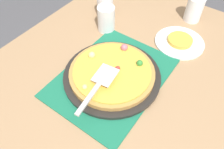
{
  "coord_description": "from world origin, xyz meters",
  "views": [
    {
      "loc": [
        -0.45,
        -0.32,
        1.43
      ],
      "look_at": [
        0.0,
        0.0,
        0.77
      ],
      "focal_mm": 35.48,
      "sensor_mm": 36.0,
      "label": 1
    }
  ],
  "objects_px": {
    "cup_near": "(106,19)",
    "plate_near_left": "(179,42)",
    "served_slice_left": "(180,40)",
    "pizza_server": "(99,84)",
    "cup_corner": "(105,6)",
    "cup_far": "(194,9)",
    "pizza": "(112,72)",
    "pizza_pan": "(112,76)"
  },
  "relations": [
    {
      "from": "pizza_pan",
      "to": "pizza",
      "type": "bearing_deg",
      "value": 30.51
    },
    {
      "from": "pizza_pan",
      "to": "cup_near",
      "type": "distance_m",
      "value": 0.31
    },
    {
      "from": "cup_near",
      "to": "cup_far",
      "type": "xyz_separation_m",
      "value": [
        0.31,
        -0.3,
        0.0
      ]
    },
    {
      "from": "pizza_pan",
      "to": "cup_far",
      "type": "xyz_separation_m",
      "value": [
        0.54,
        -0.1,
        0.05
      ]
    },
    {
      "from": "served_slice_left",
      "to": "pizza_server",
      "type": "height_order",
      "value": "pizza_server"
    },
    {
      "from": "served_slice_left",
      "to": "pizza_server",
      "type": "relative_size",
      "value": 0.47
    },
    {
      "from": "cup_near",
      "to": "pizza_server",
      "type": "height_order",
      "value": "cup_near"
    },
    {
      "from": "pizza",
      "to": "cup_corner",
      "type": "bearing_deg",
      "value": 40.37
    },
    {
      "from": "plate_near_left",
      "to": "cup_near",
      "type": "relative_size",
      "value": 1.83
    },
    {
      "from": "pizza",
      "to": "cup_corner",
      "type": "relative_size",
      "value": 2.75
    },
    {
      "from": "pizza_pan",
      "to": "cup_corner",
      "type": "xyz_separation_m",
      "value": [
        0.31,
        0.27,
        0.05
      ]
    },
    {
      "from": "plate_near_left",
      "to": "pizza_server",
      "type": "xyz_separation_m",
      "value": [
        -0.44,
        0.12,
        0.07
      ]
    },
    {
      "from": "pizza",
      "to": "cup_far",
      "type": "bearing_deg",
      "value": -10.91
    },
    {
      "from": "plate_near_left",
      "to": "pizza_pan",
      "type": "bearing_deg",
      "value": 159.15
    },
    {
      "from": "pizza_pan",
      "to": "cup_corner",
      "type": "relative_size",
      "value": 3.17
    },
    {
      "from": "plate_near_left",
      "to": "cup_near",
      "type": "height_order",
      "value": "cup_near"
    },
    {
      "from": "pizza_pan",
      "to": "pizza",
      "type": "xyz_separation_m",
      "value": [
        0.0,
        0.0,
        0.02
      ]
    },
    {
      "from": "cup_far",
      "to": "pizza_server",
      "type": "bearing_deg",
      "value": 171.91
    },
    {
      "from": "plate_near_left",
      "to": "cup_corner",
      "type": "xyz_separation_m",
      "value": [
        -0.03,
        0.4,
        0.06
      ]
    },
    {
      "from": "pizza_pan",
      "to": "plate_near_left",
      "type": "height_order",
      "value": "pizza_pan"
    },
    {
      "from": "pizza",
      "to": "served_slice_left",
      "type": "height_order",
      "value": "pizza"
    },
    {
      "from": "pizza_pan",
      "to": "cup_far",
      "type": "height_order",
      "value": "cup_far"
    },
    {
      "from": "pizza_pan",
      "to": "cup_near",
      "type": "xyz_separation_m",
      "value": [
        0.23,
        0.2,
        0.05
      ]
    },
    {
      "from": "pizza_pan",
      "to": "plate_near_left",
      "type": "relative_size",
      "value": 1.73
    },
    {
      "from": "pizza",
      "to": "cup_near",
      "type": "bearing_deg",
      "value": 40.7
    },
    {
      "from": "pizza",
      "to": "plate_near_left",
      "type": "distance_m",
      "value": 0.37
    },
    {
      "from": "cup_corner",
      "to": "pizza_server",
      "type": "bearing_deg",
      "value": -145.8
    },
    {
      "from": "cup_far",
      "to": "cup_corner",
      "type": "relative_size",
      "value": 1.0
    },
    {
      "from": "pizza_pan",
      "to": "served_slice_left",
      "type": "bearing_deg",
      "value": -20.85
    },
    {
      "from": "pizza",
      "to": "cup_far",
      "type": "height_order",
      "value": "cup_far"
    },
    {
      "from": "plate_near_left",
      "to": "served_slice_left",
      "type": "xyz_separation_m",
      "value": [
        0.0,
        0.0,
        0.01
      ]
    },
    {
      "from": "plate_near_left",
      "to": "cup_far",
      "type": "xyz_separation_m",
      "value": [
        0.2,
        0.03,
        0.06
      ]
    },
    {
      "from": "served_slice_left",
      "to": "cup_corner",
      "type": "distance_m",
      "value": 0.4
    },
    {
      "from": "cup_near",
      "to": "pizza_server",
      "type": "distance_m",
      "value": 0.39
    },
    {
      "from": "pizza_server",
      "to": "cup_corner",
      "type": "bearing_deg",
      "value": 34.2
    },
    {
      "from": "cup_far",
      "to": "pizza_server",
      "type": "xyz_separation_m",
      "value": [
        -0.64,
        0.09,
        0.01
      ]
    },
    {
      "from": "cup_near",
      "to": "plate_near_left",
      "type": "bearing_deg",
      "value": -71.19
    },
    {
      "from": "pizza_pan",
      "to": "plate_near_left",
      "type": "distance_m",
      "value": 0.37
    },
    {
      "from": "pizza",
      "to": "cup_near",
      "type": "relative_size",
      "value": 2.75
    },
    {
      "from": "served_slice_left",
      "to": "cup_corner",
      "type": "relative_size",
      "value": 0.92
    },
    {
      "from": "cup_near",
      "to": "pizza_server",
      "type": "relative_size",
      "value": 0.51
    },
    {
      "from": "cup_corner",
      "to": "plate_near_left",
      "type": "bearing_deg",
      "value": -85.82
    }
  ]
}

